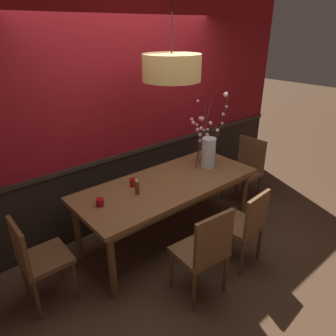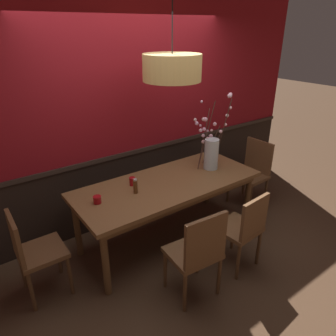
{
  "view_description": "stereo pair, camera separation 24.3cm",
  "coord_description": "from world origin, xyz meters",
  "px_view_note": "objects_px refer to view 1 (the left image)",
  "views": [
    {
      "loc": [
        -2.04,
        -2.39,
        2.38
      ],
      "look_at": [
        0.0,
        0.0,
        0.95
      ],
      "focal_mm": 33.47,
      "sensor_mm": 36.0,
      "label": 1
    },
    {
      "loc": [
        -1.85,
        -2.54,
        2.38
      ],
      "look_at": [
        0.0,
        0.0,
        0.95
      ],
      "focal_mm": 33.47,
      "sensor_mm": 36.0,
      "label": 2
    }
  ],
  "objects_px": {
    "candle_holder_nearer_edge": "(133,183)",
    "candle_holder_nearer_center": "(100,202)",
    "condiment_bottle": "(137,188)",
    "chair_head_west_end": "(37,257)",
    "dining_table": "(168,189)",
    "chair_far_side_right": "(143,171)",
    "chair_head_east_end": "(246,167)",
    "chair_near_side_right": "(245,224)",
    "pendant_lamp": "(172,68)",
    "chair_near_side_left": "(205,249)",
    "vase_with_blossoms": "(208,150)"
  },
  "relations": [
    {
      "from": "chair_head_east_end",
      "to": "chair_near_side_right",
      "type": "bearing_deg",
      "value": -143.48
    },
    {
      "from": "chair_head_west_end",
      "to": "vase_with_blossoms",
      "type": "bearing_deg",
      "value": -0.33
    },
    {
      "from": "dining_table",
      "to": "chair_head_east_end",
      "type": "xyz_separation_m",
      "value": [
        1.5,
        0.01,
        -0.17
      ]
    },
    {
      "from": "condiment_bottle",
      "to": "candle_holder_nearer_center",
      "type": "bearing_deg",
      "value": 173.74
    },
    {
      "from": "dining_table",
      "to": "chair_head_west_end",
      "type": "bearing_deg",
      "value": 179.11
    },
    {
      "from": "chair_head_west_end",
      "to": "candle_holder_nearer_edge",
      "type": "relative_size",
      "value": 9.42
    },
    {
      "from": "dining_table",
      "to": "chair_far_side_right",
      "type": "bearing_deg",
      "value": 72.8
    },
    {
      "from": "candle_holder_nearer_center",
      "to": "condiment_bottle",
      "type": "bearing_deg",
      "value": -6.26
    },
    {
      "from": "chair_head_west_end",
      "to": "candle_holder_nearer_edge",
      "type": "distance_m",
      "value": 1.19
    },
    {
      "from": "chair_head_east_end",
      "to": "pendant_lamp",
      "type": "distance_m",
      "value": 2.07
    },
    {
      "from": "chair_near_side_left",
      "to": "chair_near_side_right",
      "type": "height_order",
      "value": "chair_near_side_left"
    },
    {
      "from": "condiment_bottle",
      "to": "chair_near_side_left",
      "type": "bearing_deg",
      "value": -82.51
    },
    {
      "from": "dining_table",
      "to": "chair_near_side_right",
      "type": "height_order",
      "value": "chair_near_side_right"
    },
    {
      "from": "chair_far_side_right",
      "to": "condiment_bottle",
      "type": "relative_size",
      "value": 5.83
    },
    {
      "from": "chair_far_side_right",
      "to": "chair_near_side_left",
      "type": "bearing_deg",
      "value": -108.28
    },
    {
      "from": "vase_with_blossoms",
      "to": "pendant_lamp",
      "type": "xyz_separation_m",
      "value": [
        -0.6,
        0.01,
        1.02
      ]
    },
    {
      "from": "candle_holder_nearer_edge",
      "to": "pendant_lamp",
      "type": "bearing_deg",
      "value": -19.71
    },
    {
      "from": "chair_near_side_left",
      "to": "chair_far_side_right",
      "type": "distance_m",
      "value": 1.83
    },
    {
      "from": "dining_table",
      "to": "vase_with_blossoms",
      "type": "bearing_deg",
      "value": 0.95
    },
    {
      "from": "dining_table",
      "to": "chair_head_east_end",
      "type": "bearing_deg",
      "value": 0.5
    },
    {
      "from": "candle_holder_nearer_edge",
      "to": "candle_holder_nearer_center",
      "type": "bearing_deg",
      "value": -164.82
    },
    {
      "from": "chair_near_side_right",
      "to": "candle_holder_nearer_edge",
      "type": "relative_size",
      "value": 9.2
    },
    {
      "from": "chair_head_east_end",
      "to": "chair_head_west_end",
      "type": "bearing_deg",
      "value": 179.8
    },
    {
      "from": "condiment_bottle",
      "to": "chair_head_west_end",
      "type": "bearing_deg",
      "value": 178.7
    },
    {
      "from": "chair_far_side_right",
      "to": "candle_holder_nearer_center",
      "type": "distance_m",
      "value": 1.4
    },
    {
      "from": "dining_table",
      "to": "candle_holder_nearer_center",
      "type": "distance_m",
      "value": 0.85
    },
    {
      "from": "candle_holder_nearer_edge",
      "to": "condiment_bottle",
      "type": "bearing_deg",
      "value": -108.88
    },
    {
      "from": "chair_head_east_end",
      "to": "pendant_lamp",
      "type": "xyz_separation_m",
      "value": [
        -1.43,
        0.01,
        1.49
      ]
    },
    {
      "from": "candle_holder_nearer_edge",
      "to": "chair_head_west_end",
      "type": "bearing_deg",
      "value": -172.57
    },
    {
      "from": "chair_near_side_right",
      "to": "chair_far_side_right",
      "type": "bearing_deg",
      "value": 92.37
    },
    {
      "from": "chair_near_side_left",
      "to": "candle_holder_nearer_edge",
      "type": "relative_size",
      "value": 9.81
    },
    {
      "from": "chair_near_side_right",
      "to": "condiment_bottle",
      "type": "bearing_deg",
      "value": 132.05
    },
    {
      "from": "vase_with_blossoms",
      "to": "chair_head_west_end",
      "type": "bearing_deg",
      "value": 179.67
    },
    {
      "from": "chair_near_side_left",
      "to": "vase_with_blossoms",
      "type": "relative_size",
      "value": 1.04
    },
    {
      "from": "dining_table",
      "to": "chair_near_side_left",
      "type": "relative_size",
      "value": 2.26
    },
    {
      "from": "chair_far_side_right",
      "to": "candle_holder_nearer_edge",
      "type": "distance_m",
      "value": 0.98
    },
    {
      "from": "chair_head_east_end",
      "to": "candle_holder_nearer_edge",
      "type": "bearing_deg",
      "value": 175.1
    },
    {
      "from": "chair_head_west_end",
      "to": "chair_near_side_right",
      "type": "relative_size",
      "value": 1.02
    },
    {
      "from": "chair_head_east_end",
      "to": "candle_holder_nearer_center",
      "type": "bearing_deg",
      "value": 179.24
    },
    {
      "from": "chair_head_west_end",
      "to": "pendant_lamp",
      "type": "xyz_separation_m",
      "value": [
        1.57,
        -0.0,
        1.49
      ]
    },
    {
      "from": "chair_head_east_end",
      "to": "chair_near_side_right",
      "type": "xyz_separation_m",
      "value": [
        -1.16,
        -0.86,
        -0.01
      ]
    },
    {
      "from": "chair_near_side_left",
      "to": "condiment_bottle",
      "type": "bearing_deg",
      "value": 97.49
    },
    {
      "from": "dining_table",
      "to": "pendant_lamp",
      "type": "relative_size",
      "value": 2.0
    },
    {
      "from": "chair_head_east_end",
      "to": "candle_holder_nearer_edge",
      "type": "relative_size",
      "value": 9.66
    },
    {
      "from": "condiment_bottle",
      "to": "pendant_lamp",
      "type": "xyz_separation_m",
      "value": [
        0.49,
        0.02,
        1.16
      ]
    },
    {
      "from": "chair_head_east_end",
      "to": "chair_near_side_right",
      "type": "distance_m",
      "value": 1.44
    },
    {
      "from": "chair_far_side_right",
      "to": "chair_head_east_end",
      "type": "xyz_separation_m",
      "value": [
        1.23,
        -0.85,
        -0.01
      ]
    },
    {
      "from": "chair_near_side_left",
      "to": "chair_far_side_right",
      "type": "relative_size",
      "value": 0.99
    },
    {
      "from": "candle_holder_nearer_center",
      "to": "condiment_bottle",
      "type": "relative_size",
      "value": 0.51
    },
    {
      "from": "chair_head_west_end",
      "to": "chair_far_side_right",
      "type": "distance_m",
      "value": 1.96
    }
  ]
}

